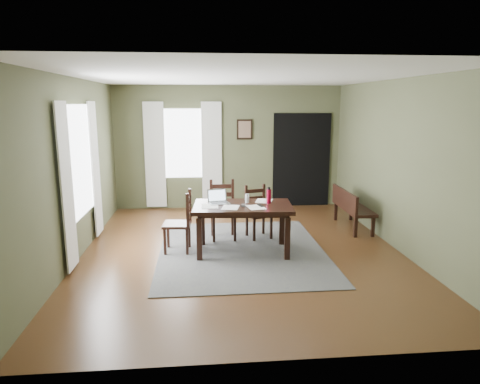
{
  "coord_description": "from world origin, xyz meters",
  "views": [
    {
      "loc": [
        -0.63,
        -6.48,
        2.32
      ],
      "look_at": [
        0.0,
        0.3,
        0.9
      ],
      "focal_mm": 32.0,
      "sensor_mm": 36.0,
      "label": 1
    }
  ],
  "objects": [
    {
      "name": "paper_e",
      "position": [
        -0.19,
        -0.21,
        0.77
      ],
      "size": [
        0.31,
        0.37,
        0.0
      ],
      "primitive_type": "cube",
      "rotation": [
        0.0,
        0.0,
        -0.22
      ],
      "color": "white",
      "rests_on": "dining_table"
    },
    {
      "name": "computer_mouse",
      "position": [
        0.0,
        -0.16,
        0.79
      ],
      "size": [
        0.07,
        0.1,
        0.03
      ],
      "primitive_type": "cube",
      "rotation": [
        0.0,
        0.0,
        -0.17
      ],
      "color": "#3F3F42",
      "rests_on": "dining_table"
    },
    {
      "name": "drinking_glass",
      "position": [
        0.09,
        0.09,
        0.84
      ],
      "size": [
        0.08,
        0.08,
        0.14
      ],
      "primitive_type": "cylinder",
      "rotation": [
        0.0,
        0.0,
        0.41
      ],
      "color": "silver",
      "rests_on": "dining_table"
    },
    {
      "name": "chair_end",
      "position": [
        -0.97,
        0.06,
        0.48
      ],
      "size": [
        0.46,
        0.46,
        0.97
      ],
      "rotation": [
        0.0,
        0.0,
        -1.65
      ],
      "color": "black",
      "rests_on": "rug"
    },
    {
      "name": "chair_back_right",
      "position": [
        0.35,
        0.7,
        0.45
      ],
      "size": [
        0.49,
        0.49,
        0.91
      ],
      "rotation": [
        0.0,
        0.0,
        0.29
      ],
      "color": "black",
      "rests_on": "rug"
    },
    {
      "name": "room_shell",
      "position": [
        0.0,
        0.0,
        1.8
      ],
      "size": [
        5.02,
        6.02,
        2.71
      ],
      "color": "#4F5336",
      "rests_on": "ground"
    },
    {
      "name": "dining_table",
      "position": [
        0.01,
        -0.06,
        0.68
      ],
      "size": [
        1.58,
        1.02,
        0.76
      ],
      "rotation": [
        0.0,
        0.0,
        -0.07
      ],
      "color": "black",
      "rests_on": "rug"
    },
    {
      "name": "window_back",
      "position": [
        -1.0,
        2.97,
        1.45
      ],
      "size": [
        1.0,
        0.01,
        1.5
      ],
      "color": "white",
      "rests_on": "ground"
    },
    {
      "name": "framed_picture",
      "position": [
        0.35,
        2.97,
        1.75
      ],
      "size": [
        0.34,
        0.03,
        0.44
      ],
      "color": "black",
      "rests_on": "ground"
    },
    {
      "name": "laptop",
      "position": [
        -0.37,
        0.11,
        0.82
      ],
      "size": [
        0.36,
        0.31,
        0.21
      ],
      "rotation": [
        0.0,
        0.0,
        0.24
      ],
      "color": "#B7B7BC",
      "rests_on": "dining_table"
    },
    {
      "name": "ground",
      "position": [
        0.0,
        0.0,
        -0.01
      ],
      "size": [
        5.0,
        6.0,
        0.01
      ],
      "color": "#492C16"
    },
    {
      "name": "rug",
      "position": [
        0.0,
        0.0,
        0.01
      ],
      "size": [
        2.6,
        3.2,
        0.01
      ],
      "color": "#464646",
      "rests_on": "ground"
    },
    {
      "name": "curtain_left_near",
      "position": [
        -2.44,
        -0.62,
        1.2
      ],
      "size": [
        0.03,
        0.48,
        2.3
      ],
      "color": "silver",
      "rests_on": "ground"
    },
    {
      "name": "paper_d",
      "position": [
        0.38,
        0.18,
        0.77
      ],
      "size": [
        0.34,
        0.39,
        0.0
      ],
      "primitive_type": "cube",
      "rotation": [
        0.0,
        0.0,
        -0.3
      ],
      "color": "white",
      "rests_on": "dining_table"
    },
    {
      "name": "curtain_left_far",
      "position": [
        -2.44,
        1.02,
        1.2
      ],
      "size": [
        0.03,
        0.48,
        2.3
      ],
      "color": "silver",
      "rests_on": "ground"
    },
    {
      "name": "window_left",
      "position": [
        -2.47,
        0.2,
        1.45
      ],
      "size": [
        0.01,
        1.3,
        1.7
      ],
      "color": "white",
      "rests_on": "ground"
    },
    {
      "name": "paper_b",
      "position": [
        0.19,
        -0.24,
        0.77
      ],
      "size": [
        0.3,
        0.36,
        0.0
      ],
      "primitive_type": "cube",
      "rotation": [
        0.0,
        0.0,
        0.19
      ],
      "color": "white",
      "rests_on": "dining_table"
    },
    {
      "name": "curtain_back_right",
      "position": [
        -0.38,
        2.94,
        1.2
      ],
      "size": [
        0.44,
        0.03,
        2.3
      ],
      "color": "silver",
      "rests_on": "ground"
    },
    {
      "name": "chair_back_left",
      "position": [
        -0.26,
        0.69,
        0.5
      ],
      "size": [
        0.46,
        0.46,
        1.01
      ],
      "rotation": [
        0.0,
        0.0,
        0.05
      ],
      "color": "black",
      "rests_on": "rug"
    },
    {
      "name": "curtain_back_left",
      "position": [
        -1.62,
        2.94,
        1.2
      ],
      "size": [
        0.44,
        0.03,
        2.3
      ],
      "color": "silver",
      "rests_on": "ground"
    },
    {
      "name": "doorway_back",
      "position": [
        1.65,
        2.97,
        1.05
      ],
      "size": [
        1.3,
        0.03,
        2.1
      ],
      "color": "black",
      "rests_on": "ground"
    },
    {
      "name": "water_bottle",
      "position": [
        0.43,
        0.01,
        0.89
      ],
      "size": [
        0.1,
        0.1,
        0.26
      ],
      "rotation": [
        0.0,
        0.0,
        -0.39
      ],
      "color": "#A60C2D",
      "rests_on": "dining_table"
    },
    {
      "name": "paper_a",
      "position": [
        -0.5,
        -0.09,
        0.77
      ],
      "size": [
        0.26,
        0.33,
        0.0
      ],
      "primitive_type": "cube",
      "rotation": [
        0.0,
        0.0,
        -0.01
      ],
      "color": "white",
      "rests_on": "dining_table"
    },
    {
      "name": "bench",
      "position": [
        2.15,
        1.08,
        0.44
      ],
      "size": [
        0.42,
        1.3,
        0.74
      ],
      "rotation": [
        0.0,
        0.0,
        1.57
      ],
      "color": "black",
      "rests_on": "ground"
    },
    {
      "name": "tv_remote",
      "position": [
        0.27,
        -0.16,
        0.78
      ],
      "size": [
        0.09,
        0.18,
        0.02
      ],
      "primitive_type": "cube",
      "rotation": [
        0.0,
        0.0,
        0.25
      ],
      "color": "black",
      "rests_on": "dining_table"
    }
  ]
}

